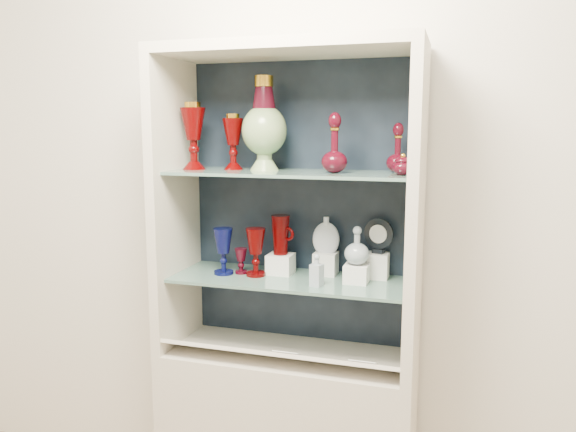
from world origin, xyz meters
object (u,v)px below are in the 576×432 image
(ruby_decanter_a, at_px, (335,139))
(cameo_medallion, at_px, (379,235))
(ruby_goblet_small, at_px, (241,261))
(clear_round_decanter, at_px, (357,246))
(ruby_pitcher, at_px, (281,235))
(cobalt_goblet, at_px, (223,251))
(ruby_goblet_tall, at_px, (256,252))
(ruby_decanter_b, at_px, (398,146))
(clear_square_bottle, at_px, (317,270))
(enamel_urn, at_px, (264,124))
(pedestal_lamp_left, at_px, (233,142))
(flat_flask, at_px, (326,234))
(lidded_bowl, at_px, (403,164))
(pedestal_lamp_right, at_px, (193,136))

(ruby_decanter_a, bearing_deg, cameo_medallion, 40.23)
(ruby_goblet_small, distance_m, clear_round_decanter, 0.48)
(ruby_decanter_a, bearing_deg, ruby_pitcher, 160.27)
(cobalt_goblet, xyz_separation_m, ruby_goblet_tall, (0.13, 0.01, 0.00))
(ruby_decanter_b, bearing_deg, cameo_medallion, 152.79)
(ruby_goblet_small, bearing_deg, clear_square_bottle, -14.57)
(enamel_urn, distance_m, ruby_pitcher, 0.45)
(pedestal_lamp_left, bearing_deg, flat_flask, 9.42)
(ruby_decanter_a, distance_m, cameo_medallion, 0.42)
(enamel_urn, bearing_deg, lidded_bowl, -8.16)
(cameo_medallion, bearing_deg, pedestal_lamp_right, -155.65)
(lidded_bowl, bearing_deg, ruby_pitcher, 167.45)
(ruby_goblet_small, distance_m, cameo_medallion, 0.56)
(ruby_decanter_b, xyz_separation_m, lidded_bowl, (0.03, -0.12, -0.06))
(pedestal_lamp_left, xyz_separation_m, enamel_urn, (0.13, -0.01, 0.07))
(pedestal_lamp_right, xyz_separation_m, enamel_urn, (0.29, 0.03, 0.05))
(cameo_medallion, bearing_deg, lidded_bowl, -41.76)
(pedestal_lamp_left, height_order, ruby_decanter_a, ruby_decanter_a)
(ruby_goblet_small, relative_size, clear_round_decanter, 0.73)
(pedestal_lamp_right, distance_m, lidded_bowl, 0.83)
(ruby_goblet_tall, xyz_separation_m, clear_square_bottle, (0.27, -0.07, -0.03))
(ruby_pitcher, bearing_deg, clear_round_decanter, 12.23)
(ruby_decanter_a, xyz_separation_m, ruby_goblet_small, (-0.39, 0.04, -0.49))
(pedestal_lamp_right, relative_size, cobalt_goblet, 1.41)
(cobalt_goblet, distance_m, cameo_medallion, 0.62)
(ruby_decanter_a, relative_size, flat_flask, 1.65)
(ruby_goblet_small, height_order, ruby_pitcher, ruby_pitcher)
(enamel_urn, distance_m, ruby_decanter_a, 0.30)
(ruby_pitcher, bearing_deg, cobalt_goblet, -141.30)
(enamel_urn, height_order, ruby_goblet_small, enamel_urn)
(pedestal_lamp_left, bearing_deg, clear_square_bottle, -16.84)
(ruby_pitcher, bearing_deg, enamel_urn, -131.57)
(ruby_decanter_b, distance_m, lidded_bowl, 0.14)
(pedestal_lamp_right, relative_size, ruby_decanter_b, 1.36)
(ruby_decanter_a, distance_m, ruby_goblet_small, 0.63)
(cobalt_goblet, xyz_separation_m, ruby_goblet_small, (0.06, 0.03, -0.04))
(ruby_goblet_tall, relative_size, clear_round_decanter, 1.36)
(pedestal_lamp_right, xyz_separation_m, ruby_goblet_small, (0.19, 0.02, -0.50))
(pedestal_lamp_left, relative_size, ruby_goblet_tall, 1.14)
(clear_round_decanter, bearing_deg, pedestal_lamp_right, -178.13)
(ruby_decanter_a, bearing_deg, lidded_bowl, -5.39)
(lidded_bowl, height_order, cameo_medallion, lidded_bowl)
(pedestal_lamp_right, xyz_separation_m, flat_flask, (0.52, 0.10, -0.39))
(flat_flask, xyz_separation_m, cameo_medallion, (0.21, 0.00, 0.01))
(enamel_urn, bearing_deg, ruby_decanter_b, 4.58)
(ruby_decanter_a, bearing_deg, ruby_goblet_small, 174.48)
(ruby_pitcher, xyz_separation_m, cameo_medallion, (0.39, 0.04, 0.01))
(lidded_bowl, bearing_deg, cameo_medallion, 122.41)
(clear_square_bottle, xyz_separation_m, cameo_medallion, (0.20, 0.18, 0.11))
(lidded_bowl, bearing_deg, ruby_goblet_small, 174.53)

